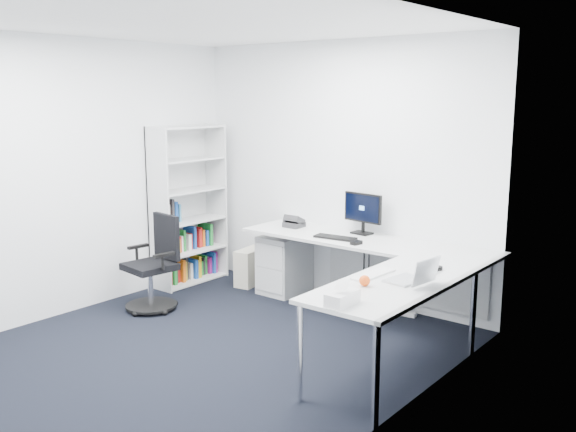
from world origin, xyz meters
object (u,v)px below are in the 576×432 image
Objects in this scene: bookshelf at (188,205)px; laptop at (405,267)px; l_desk at (344,285)px; task_chair at (150,264)px; monitor at (362,213)px.

laptop is (3.16, -0.71, -0.04)m from bookshelf.
bookshelf reaches higher than laptop.
l_desk is 2.24m from bookshelf.
l_desk is 1.44× the size of bookshelf.
l_desk is 2.72× the size of task_chair.
task_chair is at bearing -131.84° from monitor.
bookshelf is at bearing -159.60° from monitor.
l_desk is 1.28m from laptop.
laptop reaches higher than task_chair.
monitor is (-0.16, 0.55, 0.59)m from l_desk.
task_chair is 2.14× the size of monitor.
task_chair is (0.42, -0.92, -0.43)m from bookshelf.
monitor reaches higher than laptop.
bookshelf is 1.10m from task_chair.
monitor is 1.44× the size of laptop.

